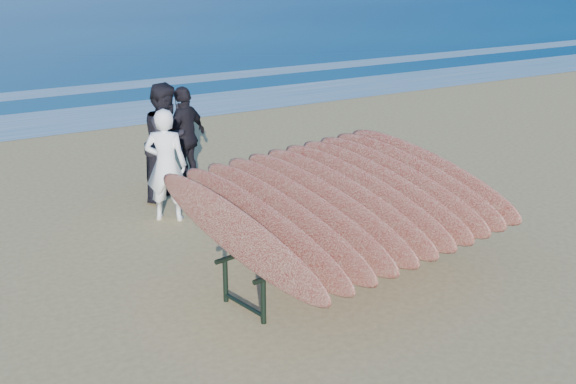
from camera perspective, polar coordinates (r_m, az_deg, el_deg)
name	(u,v)px	position (r m, az deg, el deg)	size (l,w,h in m)	color
ground	(324,291)	(8.22, 2.85, -7.85)	(120.00, 120.00, 0.00)	tan
foam_near	(82,118)	(17.03, -15.94, 5.62)	(160.00, 160.00, 0.00)	white
foam_far	(46,93)	(20.37, -18.54, 7.44)	(160.00, 160.00, 0.00)	white
surfboard_rack	(344,201)	(8.33, 4.46, -0.73)	(3.65, 3.41, 1.46)	black
person_white	(166,165)	(10.18, -9.62, 2.11)	(0.59, 0.38, 1.61)	white
person_dark_a	(167,142)	(11.03, -9.52, 3.92)	(0.87, 0.68, 1.80)	black
person_dark_b	(185,137)	(11.61, -8.11, 4.32)	(0.95, 0.40, 1.63)	black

